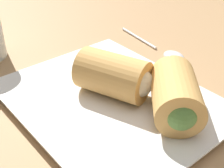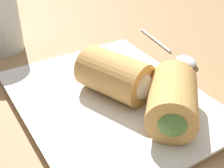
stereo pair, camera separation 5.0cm
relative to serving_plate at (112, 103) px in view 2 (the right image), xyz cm
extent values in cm
cube|color=#A87F54|center=(0.36, -1.48, -1.76)|extent=(180.00, 140.00, 2.00)
cube|color=white|center=(0.00, 0.00, -0.16)|extent=(28.22, 22.56, 1.20)
cube|color=white|center=(0.00, 0.00, 0.59)|extent=(29.35, 23.47, 0.30)
cylinder|color=#DBA356|center=(-7.50, -3.88, 3.68)|extent=(10.90, 10.69, 5.88)
sphere|color=#56843D|center=(-10.31, -1.30, 3.68)|extent=(3.82, 3.82, 3.82)
cylinder|color=#DBA356|center=(0.94, -0.94, 3.68)|extent=(10.88, 8.84, 5.88)
sphere|color=beige|center=(-2.63, -2.30, 3.68)|extent=(3.82, 3.82, 3.82)
cylinder|color=silver|center=(13.66, -18.21, -0.51)|extent=(10.74, 1.86, 0.50)
ellipsoid|color=silver|center=(3.52, -16.92, -0.06)|extent=(4.43, 3.62, 1.41)
camera|label=1|loc=(-26.39, 22.00, 25.58)|focal=50.00mm
camera|label=2|loc=(-29.30, 17.93, 25.58)|focal=50.00mm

